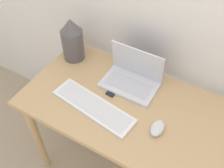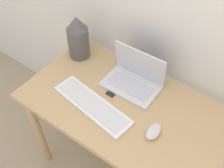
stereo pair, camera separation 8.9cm
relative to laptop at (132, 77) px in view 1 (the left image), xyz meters
The scene contains 6 objects.
desk 0.23m from the laptop, 76.06° to the right, with size 1.11×0.62×0.77m.
laptop is the anchor object (origin of this frame).
keyboard 0.28m from the laptop, 109.69° to the right, with size 0.49×0.20×0.02m.
mouse 0.34m from the laptop, 41.20° to the right, with size 0.06×0.11×0.03m.
vase 0.43m from the laptop, behind, with size 0.13×0.13×0.28m.
mp3_player 0.14m from the laptop, 117.36° to the right, with size 0.05×0.07×0.01m.
Camera 1 is at (0.38, -0.49, 1.88)m, focal length 42.00 mm.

